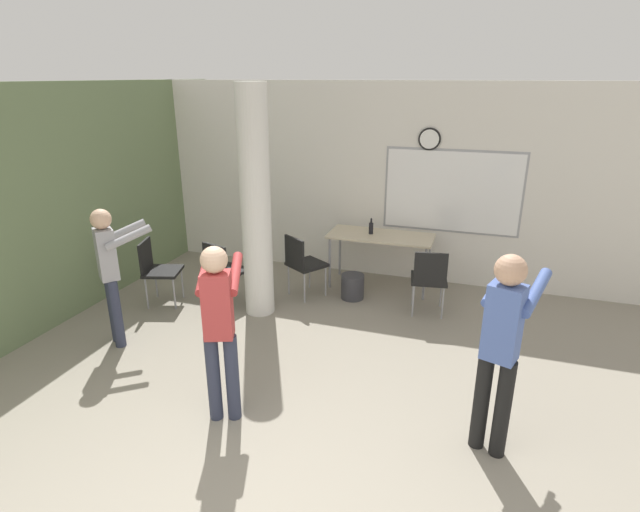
# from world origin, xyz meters

# --- Properties ---
(wall_left_accent) EXTENTS (0.12, 7.00, 2.80)m
(wall_left_accent) POSITION_xyz_m (-3.50, 2.50, 1.40)
(wall_left_accent) COLOR #6B7F56
(wall_left_accent) RESTS_ON ground_plane
(wall_back) EXTENTS (8.00, 0.15, 2.80)m
(wall_back) POSITION_xyz_m (0.02, 5.06, 1.40)
(wall_back) COLOR silver
(wall_back) RESTS_ON ground_plane
(support_pillar) EXTENTS (0.37, 0.37, 2.80)m
(support_pillar) POSITION_xyz_m (-1.27, 3.27, 1.40)
(support_pillar) COLOR silver
(support_pillar) RESTS_ON ground_plane
(folding_table) EXTENTS (1.44, 0.64, 0.77)m
(folding_table) POSITION_xyz_m (0.01, 4.54, 0.71)
(folding_table) COLOR beige
(folding_table) RESTS_ON ground_plane
(bottle_on_table) EXTENTS (0.06, 0.06, 0.22)m
(bottle_on_table) POSITION_xyz_m (-0.14, 4.55, 0.86)
(bottle_on_table) COLOR black
(bottle_on_table) RESTS_ON folding_table
(waste_bin) EXTENTS (0.31, 0.31, 0.34)m
(waste_bin) POSITION_xyz_m (-0.25, 4.03, 0.17)
(waste_bin) COLOR #38383D
(waste_bin) RESTS_ON ground_plane
(chair_by_left_wall) EXTENTS (0.55, 0.55, 0.87)m
(chair_by_left_wall) POSITION_xyz_m (-2.63, 3.07, 0.51)
(chair_by_left_wall) COLOR black
(chair_by_left_wall) RESTS_ON ground_plane
(chair_near_pillar) EXTENTS (0.55, 0.55, 0.87)m
(chair_near_pillar) POSITION_xyz_m (-1.79, 3.31, 0.51)
(chair_near_pillar) COLOR black
(chair_near_pillar) RESTS_ON ground_plane
(chair_table_right) EXTENTS (0.50, 0.50, 0.87)m
(chair_table_right) POSITION_xyz_m (0.77, 3.86, 0.51)
(chair_table_right) COLOR black
(chair_table_right) RESTS_ON ground_plane
(chair_table_left) EXTENTS (0.61, 0.61, 0.87)m
(chair_table_left) POSITION_xyz_m (-0.91, 3.87, 0.51)
(chair_table_left) COLOR black
(chair_table_left) RESTS_ON ground_plane
(person_playing_front) EXTENTS (0.50, 0.64, 1.60)m
(person_playing_front) POSITION_xyz_m (-0.68, 1.26, 0.94)
(person_playing_front) COLOR #2D3347
(person_playing_front) RESTS_ON ground_plane
(person_watching_back) EXTENTS (0.58, 0.61, 1.56)m
(person_watching_back) POSITION_xyz_m (-2.43, 2.04, 0.92)
(person_watching_back) COLOR #2D3347
(person_watching_back) RESTS_ON ground_plane
(person_playing_side) EXTENTS (0.51, 0.70, 1.68)m
(person_playing_side) POSITION_xyz_m (1.54, 1.57, 0.99)
(person_playing_side) COLOR black
(person_playing_side) RESTS_ON ground_plane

